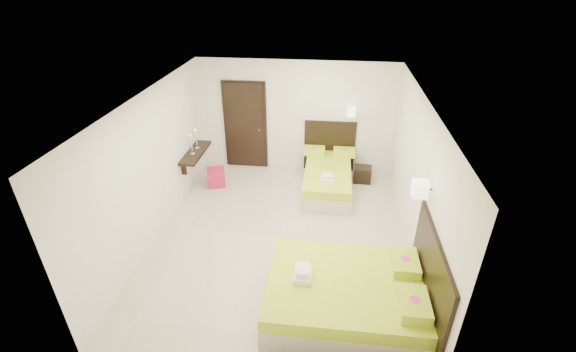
# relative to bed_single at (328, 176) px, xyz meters

# --- Properties ---
(floor) EXTENTS (5.50, 5.50, 0.00)m
(floor) POSITION_rel_bed_single_xyz_m (-0.80, -1.85, -0.30)
(floor) COLOR #BEB19D
(floor) RESTS_ON ground
(bed_single) EXTENTS (1.19, 1.99, 1.64)m
(bed_single) POSITION_rel_bed_single_xyz_m (0.00, 0.00, 0.00)
(bed_single) COLOR #BFB4A3
(bed_single) RESTS_ON ground
(bed_double) EXTENTS (2.21, 1.88, 1.82)m
(bed_double) POSITION_rel_bed_single_xyz_m (0.43, -3.48, 0.02)
(bed_double) COLOR #BFB4A3
(bed_double) RESTS_ON ground
(nightstand) EXTENTS (0.41, 0.37, 0.35)m
(nightstand) POSITION_rel_bed_single_xyz_m (0.78, 0.40, -0.13)
(nightstand) COLOR black
(nightstand) RESTS_ON ground
(ottoman) EXTENTS (0.48, 0.48, 0.38)m
(ottoman) POSITION_rel_bed_single_xyz_m (-2.49, -0.18, -0.11)
(ottoman) COLOR #A2153C
(ottoman) RESTS_ON ground
(door) EXTENTS (1.02, 0.15, 2.14)m
(door) POSITION_rel_bed_single_xyz_m (-2.00, 0.85, 0.75)
(door) COLOR black
(door) RESTS_ON ground
(console_shelf) EXTENTS (0.35, 1.20, 0.78)m
(console_shelf) POSITION_rel_bed_single_xyz_m (-2.89, -0.25, 0.51)
(console_shelf) COLOR black
(console_shelf) RESTS_ON ground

